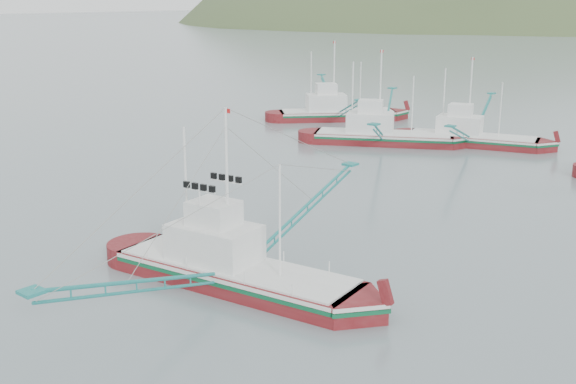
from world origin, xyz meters
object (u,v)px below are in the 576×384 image
Objects in this scene: main_boat at (233,257)px; bg_boat_extra at (337,102)px; bg_boat_far at (471,128)px; bg_boat_left at (383,123)px.

bg_boat_extra is at bearing 113.27° from main_boat.
bg_boat_far is at bearing -57.63° from bg_boat_extra.
bg_boat_left is at bearing 104.31° from main_boat.
bg_boat_left is (-15.04, 38.70, 0.59)m from main_boat.
bg_boat_left reaches higher than bg_boat_far.
bg_boat_extra is at bearing 152.41° from bg_boat_far.
bg_boat_extra is at bearing 115.62° from bg_boat_left.
bg_boat_far is (-7.37, 43.99, 0.23)m from main_boat.
bg_boat_far is 1.08× the size of bg_boat_extra.
main_boat reaches higher than bg_boat_far.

